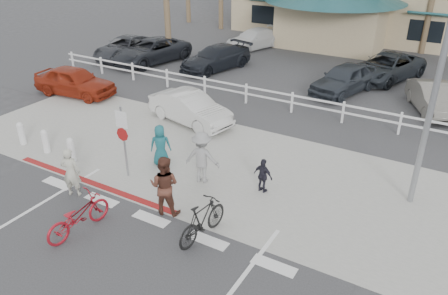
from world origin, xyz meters
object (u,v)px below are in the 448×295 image
Objects in this scene: car_white_sedan at (190,108)px; car_red_compact at (75,81)px; sign_post at (124,138)px; bike_black at (203,220)px; bike_red at (78,216)px.

car_white_sedan is 7.10m from car_red_compact.
sign_post reaches higher than car_white_sedan.
bike_black is 0.47× the size of car_white_sedan.
car_red_compact is at bearing 102.49° from car_white_sedan.
bike_red is at bearing -155.95° from car_white_sedan.
car_white_sedan is 0.95× the size of car_red_compact.
sign_post is at bearing -159.22° from car_white_sedan.
car_red_compact is at bearing 147.69° from sign_post.
car_white_sedan is at bearing -72.83° from bike_red.
sign_post is 1.39× the size of bike_red.
car_red_compact reaches higher than bike_red.
sign_post reaches higher than bike_black.
bike_black is (4.09, -1.53, -0.86)m from sign_post.
sign_post is 1.49× the size of bike_black.
sign_post reaches higher than car_red_compact.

